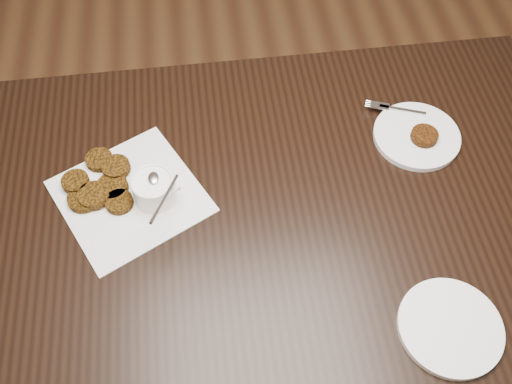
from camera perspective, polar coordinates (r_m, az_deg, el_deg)
floor at (r=1.86m, az=1.28°, el=-16.25°), size 4.00×4.00×0.00m
table at (r=1.55m, az=1.63°, el=-8.74°), size 1.40×0.90×0.75m
napkin at (r=1.25m, az=-12.54°, el=-0.41°), size 0.38×0.38×0.00m
sauce_ramekin at (r=1.19m, az=-10.47°, el=1.18°), size 0.13×0.13×0.13m
patty_cluster at (r=1.27m, az=-15.48°, el=0.67°), size 0.27×0.27×0.02m
plate_with_patty at (r=1.36m, az=15.92°, el=5.65°), size 0.26×0.26×0.03m
plate_empty at (r=1.14m, az=18.96°, el=-12.75°), size 0.24×0.24×0.01m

